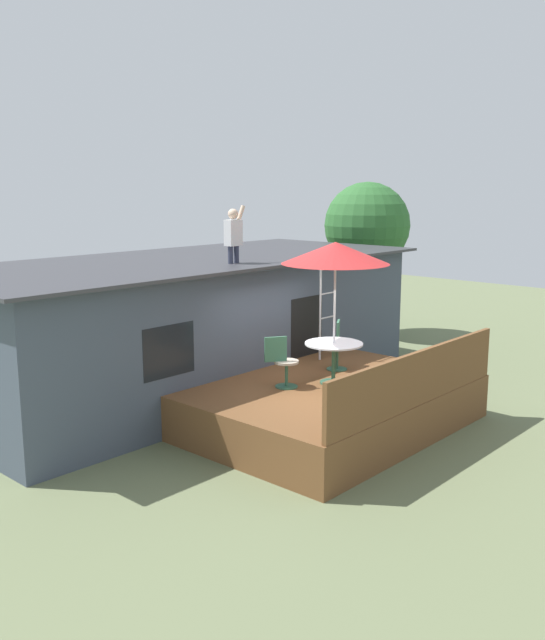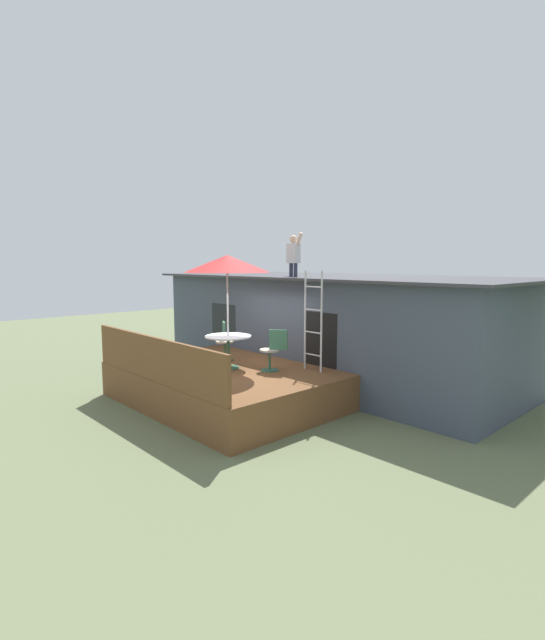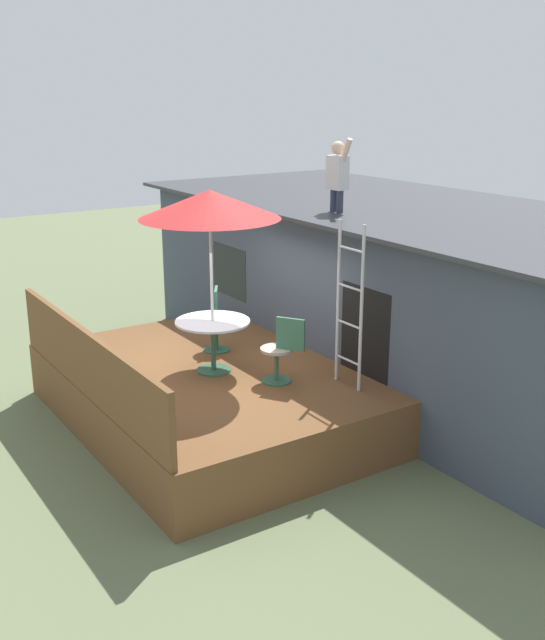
# 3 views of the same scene
# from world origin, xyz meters

# --- Properties ---
(ground_plane) EXTENTS (40.00, 40.00, 0.00)m
(ground_plane) POSITION_xyz_m (0.00, 0.00, 0.00)
(ground_plane) COLOR #66704C
(house) EXTENTS (10.50, 4.50, 2.82)m
(house) POSITION_xyz_m (0.00, 3.60, 1.41)
(house) COLOR #424C5B
(house) RESTS_ON ground
(deck) EXTENTS (5.02, 3.80, 0.80)m
(deck) POSITION_xyz_m (0.00, 0.00, 0.40)
(deck) COLOR brown
(deck) RESTS_ON ground
(deck_railing) EXTENTS (4.92, 0.08, 0.90)m
(deck_railing) POSITION_xyz_m (0.00, -1.85, 1.25)
(deck_railing) COLOR brown
(deck_railing) RESTS_ON deck
(patio_table) EXTENTS (1.04, 1.04, 0.74)m
(patio_table) POSITION_xyz_m (0.09, -0.07, 1.39)
(patio_table) COLOR #33664C
(patio_table) RESTS_ON deck
(patio_umbrella) EXTENTS (1.90, 1.90, 2.54)m
(patio_umbrella) POSITION_xyz_m (0.09, -0.07, 3.15)
(patio_umbrella) COLOR silver
(patio_umbrella) RESTS_ON deck
(step_ladder) EXTENTS (0.52, 0.04, 2.20)m
(step_ladder) POSITION_xyz_m (1.52, 1.18, 1.90)
(step_ladder) COLOR silver
(step_ladder) RESTS_ON deck
(person_figure) EXTENTS (0.47, 0.20, 1.11)m
(person_figure) POSITION_xyz_m (-0.12, 2.23, 3.43)
(person_figure) COLOR #33384C
(person_figure) RESTS_ON house
(patio_chair_left) EXTENTS (0.57, 0.45, 0.92)m
(patio_chair_left) POSITION_xyz_m (-0.71, 0.44, 1.26)
(patio_chair_left) COLOR #33664C
(patio_chair_left) RESTS_ON deck
(patio_chair_right) EXTENTS (0.57, 0.46, 0.92)m
(patio_chair_right) POSITION_xyz_m (0.96, 0.49, 1.26)
(patio_chair_right) COLOR #33664C
(patio_chair_right) RESTS_ON deck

